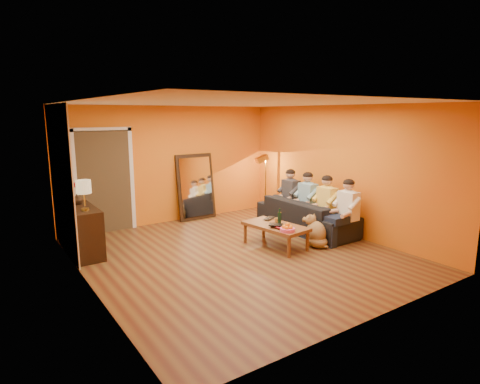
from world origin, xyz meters
TOP-DOWN VIEW (x-y plane):
  - room_shell at (0.00, 0.37)m, footprint 5.00×5.50m
  - white_accent at (-2.48, 1.75)m, footprint 0.02×1.90m
  - doorway_recess at (-1.50, 2.83)m, footprint 1.06×0.30m
  - door_jamb_left at (-2.07, 2.71)m, footprint 0.08×0.06m
  - door_jamb_right at (-0.93, 2.71)m, footprint 0.08×0.06m
  - door_header at (-1.50, 2.71)m, footprint 1.22×0.06m
  - mirror_frame at (0.55, 2.63)m, footprint 0.92×0.27m
  - mirror_glass at (0.55, 2.59)m, footprint 0.78×0.21m
  - sideboard at (-2.24, 1.55)m, footprint 0.44×1.18m
  - table_lamp at (-2.24, 1.25)m, footprint 0.24×0.24m
  - sofa at (2.00, 0.45)m, footprint 2.28×0.89m
  - coffee_table at (0.79, -0.01)m, footprint 0.78×1.29m
  - floor_lamp at (2.10, 1.98)m, footprint 0.34×0.29m
  - dog at (1.42, -0.43)m, footprint 0.44×0.58m
  - person_far_left at (2.13, -0.55)m, footprint 0.70×0.44m
  - person_mid_left at (2.13, 0.00)m, footprint 0.70×0.44m
  - person_mid_right at (2.13, 0.55)m, footprint 0.70×0.44m
  - person_far_right at (2.13, 1.10)m, footprint 0.70×0.44m
  - fruit_bowl at (0.69, -0.46)m, footprint 0.26×0.26m
  - wine_bottle at (0.84, -0.06)m, footprint 0.07×0.07m
  - tumbler at (0.91, 0.11)m, footprint 0.12×0.12m
  - laptop at (0.97, 0.34)m, footprint 0.38×0.34m
  - book_lower at (0.61, -0.21)m, footprint 0.20×0.25m
  - book_mid at (0.62, -0.20)m, footprint 0.20×0.26m
  - book_upper at (0.61, -0.22)m, footprint 0.30×0.30m
  - vase at (-2.24, 1.80)m, footprint 0.19×0.19m
  - flowers at (-2.24, 1.80)m, footprint 0.17×0.17m

SIDE VIEW (x-z plane):
  - coffee_table at x=0.79m, z-range 0.00..0.42m
  - dog at x=1.42m, z-range 0.00..0.62m
  - sofa at x=2.00m, z-range 0.00..0.67m
  - sideboard at x=-2.24m, z-range 0.00..0.85m
  - book_lower at x=0.61m, z-range 0.42..0.44m
  - laptop at x=0.97m, z-range 0.42..0.45m
  - book_mid at x=0.62m, z-range 0.44..0.46m
  - tumbler at x=0.91m, z-range 0.42..0.50m
  - book_upper at x=0.61m, z-range 0.46..0.48m
  - fruit_bowl at x=0.69m, z-range 0.42..0.58m
  - wine_bottle at x=0.84m, z-range 0.42..0.73m
  - person_far_left at x=2.13m, z-range 0.00..1.22m
  - person_mid_left at x=2.13m, z-range 0.00..1.22m
  - person_mid_right at x=2.13m, z-range 0.00..1.22m
  - person_far_right at x=2.13m, z-range 0.00..1.22m
  - floor_lamp at x=2.10m, z-range 0.00..1.44m
  - mirror_frame at x=0.55m, z-range 0.00..1.52m
  - mirror_glass at x=0.55m, z-range 0.09..1.43m
  - vase at x=-2.24m, z-range 0.85..1.05m
  - doorway_recess at x=-1.50m, z-range 0.00..2.10m
  - door_jamb_left at x=-2.07m, z-range -0.05..2.15m
  - door_jamb_right at x=-0.93m, z-range -0.05..2.15m
  - table_lamp at x=-2.24m, z-range 0.85..1.36m
  - flowers at x=-2.24m, z-range 0.97..1.39m
  - room_shell at x=0.00m, z-range 0.00..2.60m
  - white_accent at x=-2.48m, z-range 0.01..2.59m
  - door_header at x=-1.50m, z-range 2.08..2.16m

